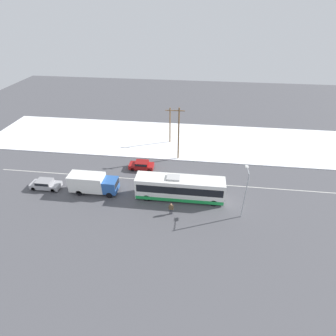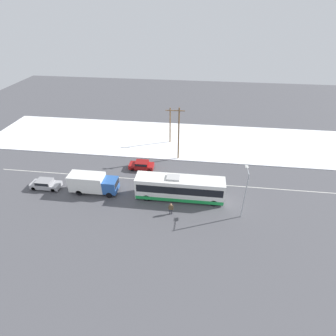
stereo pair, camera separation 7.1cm
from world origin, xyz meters
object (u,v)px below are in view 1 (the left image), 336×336
(box_truck, at_px, (92,183))
(sedan_car, at_px, (142,165))
(utility_pole_snowlot, at_px, (170,125))
(city_bus, at_px, (180,188))
(streetlamp, at_px, (246,188))
(pedestrian_at_stop, at_px, (171,208))
(utility_pole_roadside, at_px, (179,134))
(parked_car_near_truck, at_px, (45,184))

(box_truck, bearing_deg, sedan_car, 50.46)
(box_truck, distance_m, utility_pole_snowlot, 19.50)
(sedan_car, relative_size, utility_pole_snowlot, 0.57)
(box_truck, relative_size, sedan_car, 1.72)
(city_bus, bearing_deg, streetlamp, -16.20)
(box_truck, bearing_deg, utility_pole_snowlot, 61.67)
(city_bus, bearing_deg, sedan_car, 135.50)
(pedestrian_at_stop, xyz_separation_m, streetlamp, (9.05, 1.06, 3.17))
(utility_pole_roadside, bearing_deg, parked_car_near_truck, -149.65)
(parked_car_near_truck, distance_m, pedestrian_at_stop, 19.37)
(pedestrian_at_stop, distance_m, streetlamp, 9.65)
(box_truck, distance_m, utility_pole_roadside, 16.11)
(city_bus, height_order, utility_pole_snowlot, utility_pole_snowlot)
(box_truck, xyz_separation_m, streetlamp, (20.75, -2.23, 2.62))
(sedan_car, bearing_deg, city_bus, 135.50)
(pedestrian_at_stop, bearing_deg, city_bus, 76.44)
(utility_pole_roadside, xyz_separation_m, utility_pole_snowlot, (-2.15, 6.09, -1.17))
(box_truck, relative_size, parked_car_near_truck, 1.60)
(utility_pole_roadside, bearing_deg, streetlamp, -54.54)
(pedestrian_at_stop, height_order, utility_pole_snowlot, utility_pole_snowlot)
(city_bus, xyz_separation_m, utility_pole_snowlot, (-3.33, 16.91, 1.96))
(streetlamp, xyz_separation_m, utility_pole_snowlot, (-11.55, 19.30, -0.55))
(city_bus, bearing_deg, pedestrian_at_stop, -103.56)
(sedan_car, bearing_deg, pedestrian_at_stop, 120.61)
(parked_car_near_truck, distance_m, utility_pole_snowlot, 23.97)
(parked_car_near_truck, xyz_separation_m, utility_pole_snowlot, (16.59, 17.06, 2.92))
(sedan_car, height_order, utility_pole_roadside, utility_pole_roadside)
(city_bus, relative_size, box_truck, 1.77)
(parked_car_near_truck, height_order, pedestrian_at_stop, pedestrian_at_stop)
(parked_car_near_truck, bearing_deg, sedan_car, 27.76)
(parked_car_near_truck, bearing_deg, utility_pole_roadside, 30.35)
(utility_pole_roadside, bearing_deg, sedan_car, -144.18)
(utility_pole_snowlot, bearing_deg, box_truck, -118.33)
(city_bus, relative_size, sedan_car, 3.04)
(city_bus, height_order, utility_pole_roadside, utility_pole_roadside)
(sedan_car, height_order, streetlamp, streetlamp)
(sedan_car, distance_m, pedestrian_at_stop, 11.82)
(parked_car_near_truck, relative_size, utility_pole_roadside, 0.46)
(box_truck, distance_m, sedan_car, 8.97)
(sedan_car, distance_m, utility_pole_roadside, 8.09)
(city_bus, distance_m, utility_pole_roadside, 11.32)
(city_bus, relative_size, pedestrian_at_stop, 7.00)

